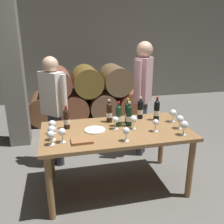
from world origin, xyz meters
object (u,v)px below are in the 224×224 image
object	(u,v)px
wine_glass_3	(126,131)
wine_glass_9	(52,130)
wine_bottle_1	(109,112)
wine_glass_7	(62,132)
wine_glass_1	(180,119)
wine_glass_2	(133,120)
wine_glass_5	(52,124)
wine_bottle_5	(157,110)
wine_bottle_2	(128,113)
wine_glass_6	(173,113)
wine_bottle_4	(119,116)
taster_seated_left	(53,103)
sommelier_presenting	(143,89)
tasting_notebook	(82,141)
wine_bottle_0	(67,119)
wine_glass_0	(115,120)
serving_plate	(95,130)
dining_table	(116,137)
wine_glass_8	(156,123)
wine_bottle_6	(140,109)
wine_glass_4	(51,135)
wine_glass_10	(184,125)
wine_bottle_3	(129,116)

from	to	relation	value
wine_glass_3	wine_glass_9	world-z (taller)	wine_glass_9
wine_bottle_1	wine_glass_7	xyz separation A→B (m)	(-0.59, -0.47, -0.02)
wine_glass_1	wine_glass_2	bearing A→B (deg)	168.08
wine_glass_1	wine_glass_5	world-z (taller)	wine_glass_1
wine_bottle_5	wine_glass_5	distance (m)	1.30
wine_bottle_2	wine_glass_6	xyz separation A→B (m)	(0.56, -0.09, -0.02)
wine_glass_6	wine_glass_9	world-z (taller)	wine_glass_6
wine_bottle_1	wine_bottle_4	world-z (taller)	wine_bottle_4
taster_seated_left	sommelier_presenting	bearing A→B (deg)	1.33
wine_bottle_4	wine_glass_9	xyz separation A→B (m)	(-0.77, -0.22, -0.02)
wine_glass_9	sommelier_presenting	distance (m)	1.58
wine_bottle_2	tasting_notebook	bearing A→B (deg)	-145.85
wine_bottle_0	wine_glass_3	world-z (taller)	wine_bottle_0
wine_bottle_2	wine_glass_3	distance (m)	0.53
wine_bottle_0	wine_glass_5	xyz separation A→B (m)	(-0.16, -0.12, -0.01)
wine_bottle_2	tasting_notebook	size ratio (longest dim) A/B	1.42
wine_glass_2	wine_glass_0	bearing A→B (deg)	168.18
serving_plate	wine_bottle_4	bearing A→B (deg)	14.09
wine_glass_3	wine_bottle_4	bearing A→B (deg)	85.92
dining_table	wine_glass_8	distance (m)	0.49
wine_glass_8	tasting_notebook	size ratio (longest dim) A/B	0.66
wine_glass_3	wine_glass_5	world-z (taller)	wine_glass_5
wine_glass_6	wine_glass_7	world-z (taller)	wine_glass_6
tasting_notebook	wine_glass_2	bearing A→B (deg)	18.59
wine_bottle_6	wine_glass_0	world-z (taller)	wine_bottle_6
wine_glass_1	wine_glass_4	size ratio (longest dim) A/B	1.06
tasting_notebook	wine_glass_4	bearing A→B (deg)	179.02
serving_plate	wine_glass_6	bearing A→B (deg)	3.35
wine_glass_10	wine_glass_1	bearing A→B (deg)	75.10
wine_glass_7	taster_seated_left	size ratio (longest dim) A/B	0.10
wine_bottle_3	wine_glass_4	world-z (taller)	wine_bottle_3
wine_glass_0	taster_seated_left	distance (m)	0.98
dining_table	wine_glass_8	bearing A→B (deg)	-19.82
wine_glass_7	wine_bottle_3	bearing A→B (deg)	19.63
dining_table	wine_glass_10	size ratio (longest dim) A/B	10.35
wine_glass_1	wine_glass_4	bearing A→B (deg)	-175.87
wine_bottle_0	wine_bottle_1	size ratio (longest dim) A/B	0.94
dining_table	taster_seated_left	size ratio (longest dim) A/B	1.10
wine_bottle_1	wine_glass_3	distance (m)	0.59
wine_bottle_2	wine_bottle_4	distance (m)	0.15
wine_glass_2	dining_table	bearing A→B (deg)	174.13
wine_bottle_5	wine_bottle_6	world-z (taller)	wine_bottle_5
wine_bottle_3	wine_glass_10	bearing A→B (deg)	-38.30
wine_bottle_0	wine_bottle_4	bearing A→B (deg)	-5.73
wine_bottle_4	taster_seated_left	xyz separation A→B (m)	(-0.75, 0.62, 0.03)
serving_plate	sommelier_presenting	xyz separation A→B (m)	(0.84, 0.72, 0.28)
wine_bottle_5	wine_bottle_3	bearing A→B (deg)	-163.91
wine_bottle_4	wine_glass_6	xyz separation A→B (m)	(0.70, -0.02, -0.02)
wine_bottle_5	taster_seated_left	size ratio (longest dim) A/B	0.20
wine_bottle_6	wine_glass_9	xyz separation A→B (m)	(-1.11, -0.42, -0.01)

